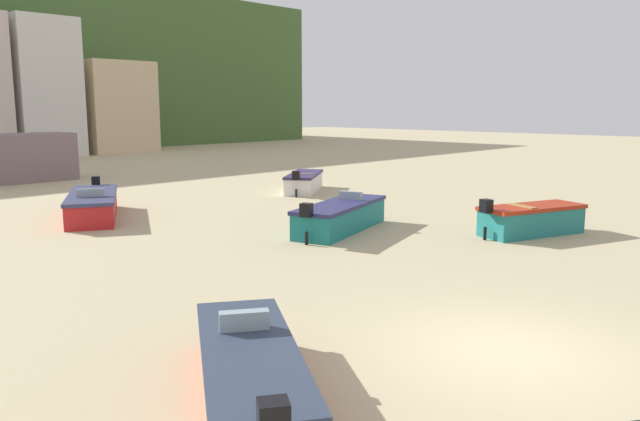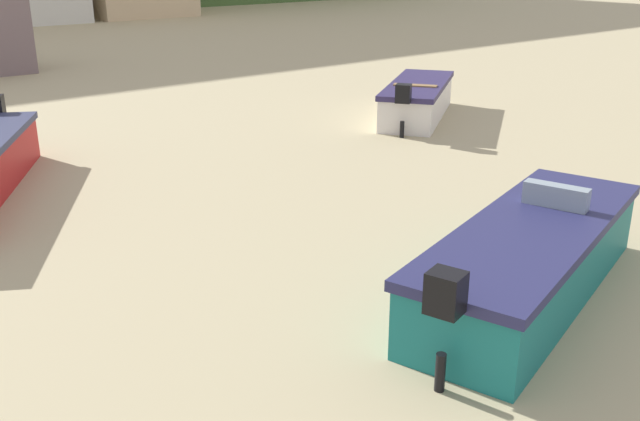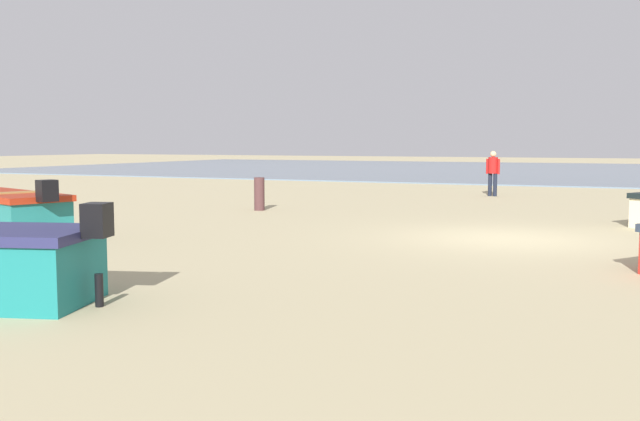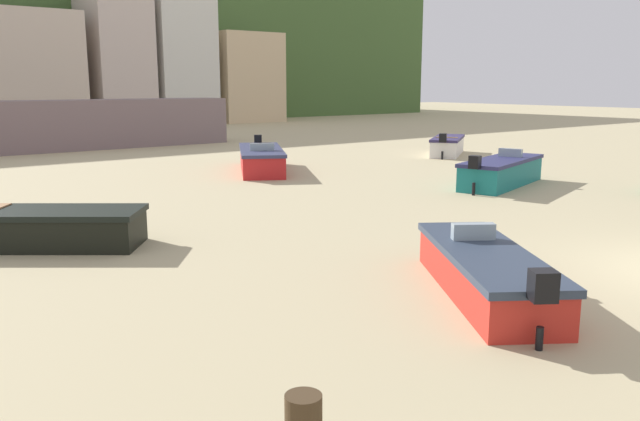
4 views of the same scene
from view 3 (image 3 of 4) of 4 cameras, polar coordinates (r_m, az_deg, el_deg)
ground_plane at (r=14.96m, az=14.68°, el=-2.19°), size 160.00×160.00×0.00m
tidal_water at (r=50.73m, az=21.42°, el=2.88°), size 80.00×36.00×0.06m
boat_teal_3 at (r=15.91m, az=-23.48°, el=-0.30°), size 3.80×2.39×1.25m
mooring_post_near_water at (r=20.60m, az=-4.80°, el=1.31°), size 0.30×0.30×0.94m
beach_walker_foreground at (r=26.68m, az=13.47°, el=3.15°), size 0.53×0.42×1.62m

